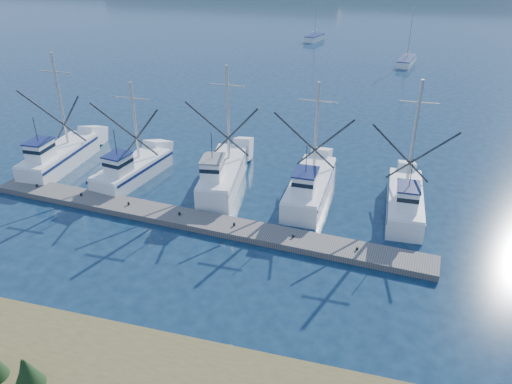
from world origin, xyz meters
TOP-DOWN VIEW (x-y plane):
  - ground at (0.00, 0.00)m, footprint 500.00×500.00m
  - floating_dock at (-7.66, 6.59)m, footprint 31.62×4.63m
  - trawler_fleet at (-7.76, 11.76)m, footprint 30.19×8.77m
  - sailboat_near at (5.58, 57.24)m, footprint 2.80×6.62m
  - sailboat_far at (-10.56, 71.56)m, footprint 3.08×5.26m

SIDE VIEW (x-z plane):
  - ground at x=0.00m, z-range 0.00..0.00m
  - floating_dock at x=-7.66m, z-range 0.00..0.42m
  - sailboat_near at x=5.58m, z-range -3.56..4.54m
  - sailboat_far at x=-10.56m, z-range -3.55..4.55m
  - trawler_fleet at x=-7.76m, z-range -3.57..5.56m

